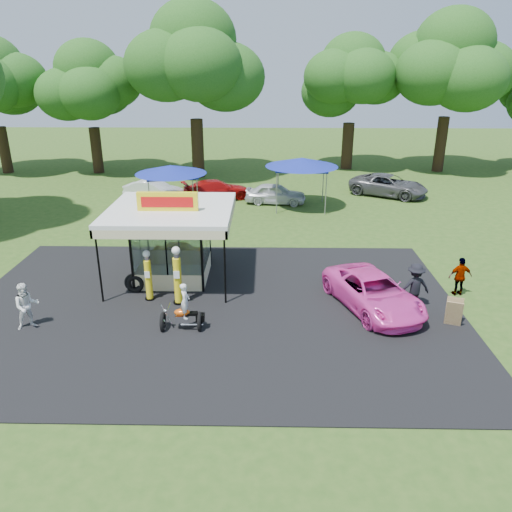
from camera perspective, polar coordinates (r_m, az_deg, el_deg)
The scene contains 23 objects.
ground at distance 18.67m, azimuth -5.75°, elevation -8.79°, with size 120.00×120.00×0.00m, color #2A4C17.
asphalt_apron at distance 20.40m, azimuth -5.12°, elevation -5.91°, with size 20.00×14.00×0.04m, color black.
gas_station_kiosk at distance 22.71m, azimuth -9.52°, elevation 1.64°, with size 5.40×5.40×4.18m.
gas_pump_left at distance 21.03m, azimuth -12.21°, elevation -2.32°, with size 0.41×0.41×2.22m.
gas_pump_right at distance 20.42m, azimuth -8.96°, elevation -2.38°, with size 0.47×0.47×2.52m.
motorcycle at distance 18.67m, azimuth -8.24°, elevation -6.27°, with size 1.65×0.83×1.94m.
spare_tires at distance 22.23m, azimuth -13.76°, elevation -3.04°, with size 0.93×0.59×0.79m.
a_frame_sign at distance 20.27m, azimuth 21.68°, elevation -6.02°, with size 0.65×0.72×1.07m.
kiosk_car at distance 25.19m, azimuth -8.47°, elevation 0.56°, with size 1.13×2.82×0.96m, color yellow.
pink_sedan at distance 20.57m, azimuth 13.25°, elevation -4.06°, with size 2.36×5.11×1.42m, color #FC44B9.
spectator_west at distance 20.38m, azimuth -24.74°, elevation -5.21°, with size 0.88×0.69×1.81m, color white.
spectator_east_a at distance 20.94m, azimuth 17.68°, elevation -3.31°, with size 1.24×0.71×1.92m, color black.
spectator_east_b at distance 22.80m, azimuth 22.31°, elevation -2.19°, with size 1.00×0.41×1.70m, color gray.
bg_car_a at distance 36.73m, azimuth -11.60°, elevation 7.38°, with size 1.49×4.26×1.40m, color white.
bg_car_b at distance 36.18m, azimuth -4.51°, elevation 7.54°, with size 1.97×4.84×1.41m, color #AA0E0D.
bg_car_c at distance 35.03m, azimuth 2.24°, elevation 7.14°, with size 1.68×4.18×1.42m, color silver.
bg_car_d at distance 38.38m, azimuth 14.90°, elevation 7.82°, with size 2.59×5.61×1.56m, color #4D4D4F.
tent_west at distance 32.62m, azimuth -9.71°, elevation 9.68°, with size 4.54×4.54×3.17m.
tent_east at distance 33.68m, azimuth 5.25°, elevation 10.58°, with size 4.84×4.84×3.38m.
oak_far_b at distance 46.58m, azimuth -18.47°, elevation 17.44°, with size 9.11×9.11×10.86m.
oak_far_c at distance 42.94m, azimuth -7.06°, elevation 20.38°, with size 11.58×11.58×13.65m.
oak_far_d at distance 46.90m, azimuth 10.85°, elevation 18.55°, with size 9.58×9.58×11.41m.
oak_far_e at distance 47.86m, azimuth 21.33°, elevation 19.03°, with size 11.14×11.14×13.26m.
Camera 1 is at (2.16, -16.00, 9.38)m, focal length 35.00 mm.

